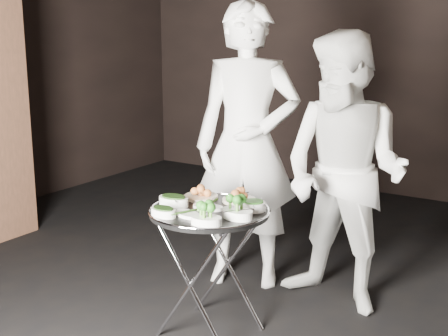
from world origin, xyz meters
The scene contains 16 objects.
floor centered at (0.00, 0.00, -0.03)m, with size 6.00×7.00×0.05m, color black.
wall_back centered at (0.00, 3.52, 1.50)m, with size 6.00×0.05×3.00m, color black.
tray_stand centered at (0.09, -0.01, 0.41)m, with size 0.50×0.42×0.73m.
serving_tray centered at (0.09, -0.01, 0.73)m, with size 0.68×0.68×0.03m.
potato_plate_a centered at (-0.07, 0.16, 0.78)m, with size 0.20×0.20×0.07m.
potato_plate_b centered at (0.15, 0.21, 0.77)m, with size 0.20×0.20×0.07m.
greens_bowl centered at (0.31, 0.11, 0.78)m, with size 0.13×0.13×0.08m.
asparagus_plate_a centered at (0.08, 0.00, 0.76)m, with size 0.19×0.12×0.04m.
asparagus_plate_b centered at (0.06, -0.16, 0.76)m, with size 0.20×0.15×0.04m.
spinach_bowl_a centered at (-0.12, -0.05, 0.78)m, with size 0.19×0.12×0.08m.
spinach_bowl_b centered at (-0.05, -0.24, 0.77)m, with size 0.17×0.12×0.06m.
broccoli_bowl_a centered at (0.30, -0.05, 0.78)m, with size 0.21×0.17×0.08m.
broccoli_bowl_b centered at (0.23, -0.23, 0.77)m, with size 0.18×0.15×0.07m.
serving_utensils centered at (0.11, 0.06, 0.79)m, with size 0.57×0.41×0.01m.
waiter_left centered at (-0.12, 0.76, 0.95)m, with size 0.69×0.46×1.90m, color white.
waiter_right centered at (0.58, 0.74, 0.86)m, with size 0.83×0.65×1.71m, color white.
Camera 1 is at (1.95, -2.74, 1.75)m, focal length 50.00 mm.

